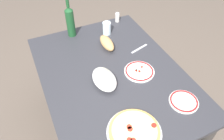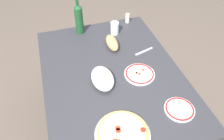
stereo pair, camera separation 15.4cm
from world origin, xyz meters
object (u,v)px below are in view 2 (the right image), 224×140
object	(u,v)px
baked_pasta_dish	(102,78)
dining_table	(112,83)
wine_bottle	(79,18)
spice_shaker	(127,18)
pepperoni_pizza	(123,133)
side_plate_far	(140,74)
bread_loaf	(112,43)
water_glass	(115,28)
side_plate_near	(180,109)

from	to	relation	value
baked_pasta_dish	dining_table	bearing A→B (deg)	-54.28
wine_bottle	spice_shaker	xyz separation A→B (m)	(0.03, -0.46, -0.10)
dining_table	wine_bottle	bearing A→B (deg)	11.64
spice_shaker	pepperoni_pizza	bearing A→B (deg)	158.90
side_plate_far	bread_loaf	size ratio (longest dim) A/B	1.06
baked_pasta_dish	side_plate_far	bearing A→B (deg)	-92.44
pepperoni_pizza	wine_bottle	xyz separation A→B (m)	(1.06, 0.03, 0.13)
wine_bottle	water_glass	bearing A→B (deg)	-110.59
baked_pasta_dish	spice_shaker	distance (m)	0.79
wine_bottle	side_plate_far	xyz separation A→B (m)	(-0.65, -0.30, -0.13)
dining_table	side_plate_far	size ratio (longest dim) A/B	6.12
baked_pasta_dish	bread_loaf	world-z (taller)	same
pepperoni_pizza	bread_loaf	distance (m)	0.80
water_glass	baked_pasta_dish	bearing A→B (deg)	154.44
wine_bottle	bread_loaf	distance (m)	0.36
wine_bottle	water_glass	world-z (taller)	wine_bottle
wine_bottle	bread_loaf	bearing A→B (deg)	-143.26
baked_pasta_dish	pepperoni_pizza	bearing A→B (deg)	-179.93
water_glass	side_plate_near	bearing A→B (deg)	-171.34
side_plate_near	spice_shaker	distance (m)	1.04
dining_table	water_glass	xyz separation A→B (m)	(0.47, -0.17, 0.16)
side_plate_far	dining_table	bearing A→B (deg)	68.06
dining_table	baked_pasta_dish	xyz separation A→B (m)	(-0.06, 0.09, 0.15)
dining_table	baked_pasta_dish	distance (m)	0.18
water_glass	side_plate_near	xyz separation A→B (m)	(-0.90, -0.14, -0.05)
pepperoni_pizza	spice_shaker	distance (m)	1.18
water_glass	bread_loaf	bearing A→B (deg)	156.24
side_plate_near	side_plate_far	distance (m)	0.38
water_glass	side_plate_far	size ratio (longest dim) A/B	0.50
wine_bottle	bread_loaf	world-z (taller)	wine_bottle
baked_pasta_dish	side_plate_near	xyz separation A→B (m)	(-0.37, -0.39, -0.03)
pepperoni_pizza	water_glass	bearing A→B (deg)	-14.85
side_plate_near	wine_bottle	bearing A→B (deg)	22.78
dining_table	bread_loaf	world-z (taller)	bread_loaf
pepperoni_pizza	side_plate_near	world-z (taller)	pepperoni_pizza
dining_table	bread_loaf	size ratio (longest dim) A/B	6.51
wine_bottle	bread_loaf	xyz separation A→B (m)	(-0.28, -0.21, -0.10)
baked_pasta_dish	water_glass	world-z (taller)	water_glass
dining_table	bread_loaf	distance (m)	0.34
baked_pasta_dish	wine_bottle	world-z (taller)	wine_bottle
water_glass	wine_bottle	bearing A→B (deg)	69.41
dining_table	spice_shaker	xyz separation A→B (m)	(0.61, -0.34, 0.15)
dining_table	pepperoni_pizza	bearing A→B (deg)	169.93
water_glass	side_plate_near	size ratio (longest dim) A/B	0.59
pepperoni_pizza	side_plate_near	distance (m)	0.39
baked_pasta_dish	bread_loaf	size ratio (longest dim) A/B	1.17
dining_table	bread_loaf	xyz separation A→B (m)	(0.30, -0.09, 0.14)
wine_bottle	bread_loaf	size ratio (longest dim) A/B	1.64
side_plate_near	side_plate_far	world-z (taller)	side_plate_far
dining_table	wine_bottle	xyz separation A→B (m)	(0.58, 0.12, 0.25)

